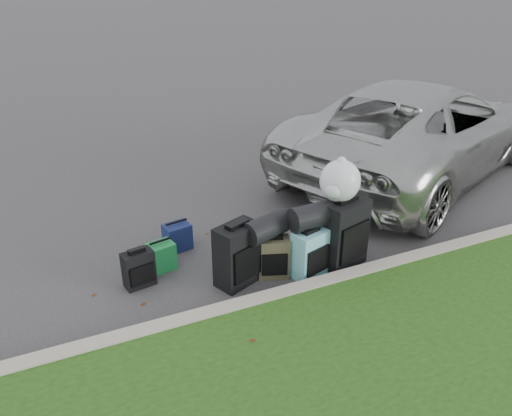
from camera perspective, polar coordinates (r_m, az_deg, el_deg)
name	(u,v)px	position (r m, az deg, el deg)	size (l,w,h in m)	color
ground	(270,252)	(6.33, 1.58, -5.04)	(120.00, 120.00, 0.00)	#383535
curb	(310,289)	(5.56, 6.15, -9.18)	(120.00, 0.18, 0.15)	#9E937F
suv	(419,128)	(8.96, 18.15, 8.64)	(2.62, 5.68, 1.58)	#B7B7B2
suitcase_small_black	(139,269)	(5.75, -13.26, -6.79)	(0.34, 0.19, 0.43)	black
suitcase_large_black_left	(238,255)	(5.58, -2.11, -5.37)	(0.50, 0.30, 0.72)	black
suitcase_olive	(274,257)	(5.76, 2.02, -5.64)	(0.36, 0.22, 0.49)	#3A3523
suitcase_teal	(310,254)	(5.77, 6.16, -5.24)	(0.40, 0.24, 0.57)	#599DA8
suitcase_large_black_right	(343,233)	(5.98, 9.93, -2.86)	(0.56, 0.33, 0.84)	black
tote_green	(162,256)	(6.02, -10.75, -5.44)	(0.29, 0.24, 0.33)	#1C823B
tote_navy	(177,237)	(6.40, -8.97, -3.25)	(0.32, 0.25, 0.34)	navy
duffel_left	(266,228)	(5.56, 1.10, -2.29)	(0.28, 0.28, 0.53)	black
duffel_right	(312,216)	(5.65, 6.42, -0.95)	(0.29, 0.29, 0.51)	black
trash_bag	(340,181)	(5.71, 9.59, 3.06)	(0.47, 0.47, 0.47)	white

